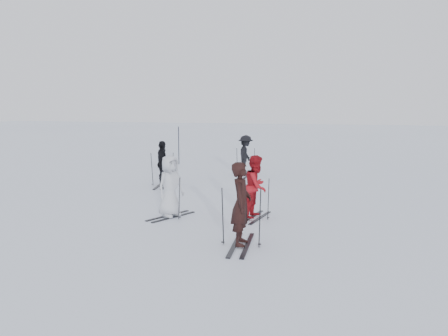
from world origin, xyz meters
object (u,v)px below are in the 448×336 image
at_px(piste_marker, 179,146).
at_px(skier_uphill_far, 246,156).
at_px(skier_grey, 170,187).
at_px(skier_near_dark, 241,205).
at_px(skier_red, 256,187).
at_px(skier_uphill_left, 162,164).

bearing_deg(piste_marker, skier_uphill_far, -32.21).
height_order(skier_grey, skier_uphill_far, skier_uphill_far).
distance_m(skier_uphill_far, piste_marker, 4.90).
xyz_separation_m(skier_near_dark, skier_grey, (-2.43, 1.86, -0.07)).
distance_m(skier_red, piste_marker, 11.30).
bearing_deg(skier_near_dark, skier_uphill_far, 7.14).
relative_size(skier_near_dark, skier_grey, 1.08).
bearing_deg(skier_near_dark, skier_grey, 46.94).
relative_size(skier_red, skier_grey, 1.01).
distance_m(skier_near_dark, skier_uphill_far, 9.55).
xyz_separation_m(skier_uphill_far, piste_marker, (-4.15, 2.61, 0.11)).
xyz_separation_m(skier_near_dark, skier_uphill_left, (-4.55, 6.07, -0.06)).
bearing_deg(piste_marker, skier_grey, -69.15).
xyz_separation_m(skier_red, skier_grey, (-2.25, -0.54, -0.01)).
distance_m(skier_near_dark, skier_red, 2.41).
height_order(skier_red, piste_marker, piste_marker).
bearing_deg(skier_grey, skier_near_dark, -102.60).
height_order(skier_near_dark, skier_red, skier_near_dark).
height_order(skier_near_dark, skier_grey, skier_near_dark).
relative_size(skier_near_dark, skier_uphill_far, 1.04).
height_order(skier_uphill_left, skier_uphill_far, skier_uphill_far).
bearing_deg(skier_uphill_left, skier_grey, -164.88).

